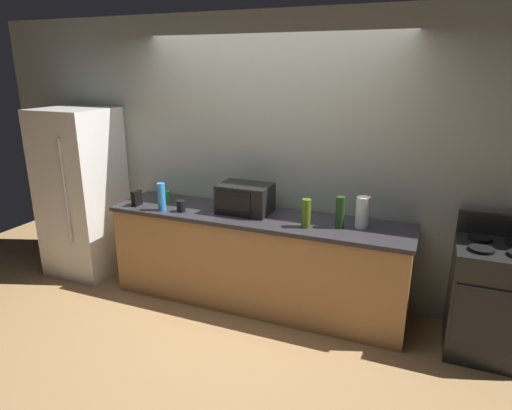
# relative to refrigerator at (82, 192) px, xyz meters

# --- Properties ---
(ground_plane) EXTENTS (8.00, 8.00, 0.00)m
(ground_plane) POSITION_rel_refrigerator_xyz_m (2.05, -0.40, -0.90)
(ground_plane) COLOR #A87F51
(back_wall) EXTENTS (6.40, 0.10, 2.70)m
(back_wall) POSITION_rel_refrigerator_xyz_m (2.05, 0.41, 0.45)
(back_wall) COLOR #9EA399
(back_wall) RESTS_ON ground_plane
(counter_run) EXTENTS (2.84, 0.64, 0.90)m
(counter_run) POSITION_rel_refrigerator_xyz_m (2.05, 0.00, -0.45)
(counter_run) COLOR #B27F4C
(counter_run) RESTS_ON ground_plane
(refrigerator) EXTENTS (0.72, 0.73, 1.80)m
(refrigerator) POSITION_rel_refrigerator_xyz_m (0.00, 0.00, 0.00)
(refrigerator) COLOR white
(refrigerator) RESTS_ON ground_plane
(stove_range) EXTENTS (0.60, 0.61, 1.08)m
(stove_range) POSITION_rel_refrigerator_xyz_m (4.05, 0.00, -0.44)
(stove_range) COLOR black
(stove_range) RESTS_ON ground_plane
(microwave) EXTENTS (0.48, 0.35, 0.27)m
(microwave) POSITION_rel_refrigerator_xyz_m (1.92, 0.05, 0.13)
(microwave) COLOR black
(microwave) RESTS_ON counter_run
(paper_towel_roll) EXTENTS (0.12, 0.12, 0.27)m
(paper_towel_roll) POSITION_rel_refrigerator_xyz_m (3.01, 0.05, 0.13)
(paper_towel_roll) COLOR white
(paper_towel_roll) RESTS_ON counter_run
(cordless_phone) EXTENTS (0.05, 0.11, 0.15)m
(cordless_phone) POSITION_rel_refrigerator_xyz_m (0.85, -0.17, 0.07)
(cordless_phone) COLOR black
(cordless_phone) RESTS_ON counter_run
(bottle_spray_cleaner) EXTENTS (0.07, 0.07, 0.27)m
(bottle_spray_cleaner) POSITION_rel_refrigerator_xyz_m (1.17, -0.20, 0.13)
(bottle_spray_cleaner) COLOR #338CE5
(bottle_spray_cleaner) RESTS_ON counter_run
(bottle_wine) EXTENTS (0.08, 0.08, 0.27)m
(bottle_wine) POSITION_rel_refrigerator_xyz_m (2.83, -0.03, 0.14)
(bottle_wine) COLOR #1E3F19
(bottle_wine) RESTS_ON counter_run
(bottle_olive_oil) EXTENTS (0.08, 0.08, 0.25)m
(bottle_olive_oil) POSITION_rel_refrigerator_xyz_m (2.56, -0.13, 0.12)
(bottle_olive_oil) COLOR #4C6B19
(bottle_olive_oil) RESTS_ON counter_run
(mug_green) EXTENTS (0.09, 0.09, 0.10)m
(mug_green) POSITION_rel_refrigerator_xyz_m (1.02, 0.08, 0.05)
(mug_green) COLOR #2D8C47
(mug_green) RESTS_ON counter_run
(mug_black) EXTENTS (0.08, 0.08, 0.11)m
(mug_black) POSITION_rel_refrigerator_xyz_m (1.36, -0.17, 0.05)
(mug_black) COLOR black
(mug_black) RESTS_ON counter_run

